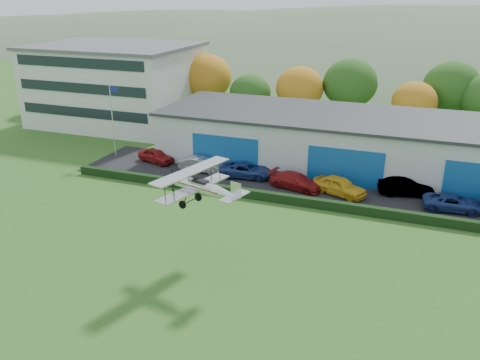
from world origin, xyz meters
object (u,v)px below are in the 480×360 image
(office_block, at_px, (117,84))
(car_0, at_px, (156,156))
(car_1, at_px, (201,164))
(flagpole, at_px, (113,114))
(car_4, at_px, (340,186))
(car_6, at_px, (453,203))
(biplane, at_px, (202,186))
(car_2, at_px, (246,170))
(car_3, at_px, (296,181))
(hangar, at_px, (355,141))
(car_5, at_px, (406,187))

(office_block, height_order, car_0, office_block)
(car_0, distance_m, car_1, 5.75)
(office_block, relative_size, flagpole, 2.57)
(car_0, relative_size, car_4, 0.87)
(car_6, bearing_deg, car_0, 80.60)
(car_6, height_order, biplane, biplane)
(car_6, bearing_deg, car_2, 80.85)
(car_1, distance_m, car_3, 10.10)
(hangar, distance_m, flagpole, 25.68)
(car_1, distance_m, car_2, 4.76)
(car_2, height_order, car_6, car_2)
(office_block, relative_size, car_4, 4.24)
(office_block, distance_m, car_6, 45.36)
(flagpole, bearing_deg, biplane, -43.37)
(flagpole, relative_size, biplane, 1.22)
(biplane, bearing_deg, car_2, 116.10)
(flagpole, relative_size, car_2, 1.57)
(office_block, relative_size, car_6, 4.25)
(car_3, bearing_deg, car_1, 96.02)
(flagpole, bearing_deg, hangar, 13.51)
(biplane, bearing_deg, car_0, 144.09)
(flagpole, distance_m, car_6, 34.63)
(car_2, height_order, car_3, car_3)
(hangar, bearing_deg, biplane, -105.48)
(flagpole, relative_size, car_0, 1.88)
(car_0, relative_size, car_5, 0.89)
(flagpole, height_order, car_0, flagpole)
(car_6, bearing_deg, car_3, 84.25)
(car_2, xyz_separation_m, car_6, (18.73, -1.25, -0.03))
(car_2, xyz_separation_m, car_5, (14.86, 0.73, 0.08))
(car_0, bearing_deg, car_4, -78.44)
(car_0, xyz_separation_m, biplane, (13.27, -17.05, 4.86))
(hangar, xyz_separation_m, car_0, (-19.74, -6.32, -1.88))
(car_1, distance_m, car_5, 19.63)
(car_0, distance_m, car_2, 10.47)
(car_2, distance_m, car_6, 18.77)
(flagpole, xyz_separation_m, car_0, (5.15, -0.34, -4.01))
(hangar, distance_m, car_5, 8.68)
(car_1, bearing_deg, biplane, -156.64)
(car_2, relative_size, car_4, 1.05)
(office_block, relative_size, car_2, 4.05)
(flagpole, distance_m, car_4, 25.31)
(car_4, bearing_deg, car_6, -68.80)
(hangar, relative_size, car_2, 7.98)
(hangar, height_order, office_block, office_block)
(office_block, distance_m, car_2, 27.97)
(car_1, bearing_deg, hangar, -64.64)
(biplane, bearing_deg, hangar, 90.73)
(flagpole, bearing_deg, car_1, -6.49)
(car_5, relative_size, car_6, 0.98)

